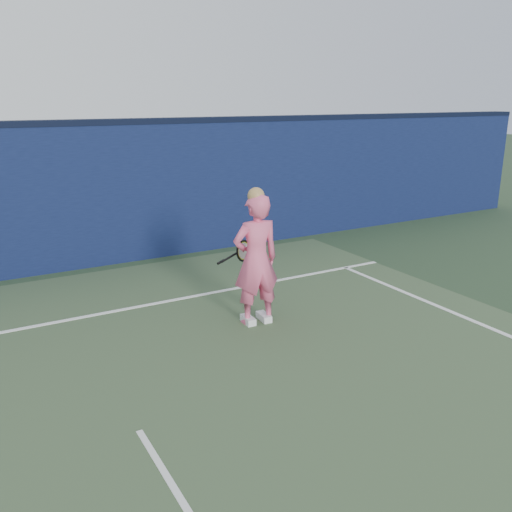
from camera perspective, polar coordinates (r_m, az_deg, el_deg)
ground at (r=4.60m, az=-8.03°, el=-23.99°), size 80.00×80.00×0.00m
backstop_wall at (r=10.03m, az=-22.33°, el=5.28°), size 24.00×0.40×2.50m
wall_cap at (r=9.89m, az=-23.16°, el=12.68°), size 24.00×0.42×0.10m
player at (r=7.19m, az=-0.00°, el=-0.37°), size 0.68×0.47×1.86m
racket at (r=7.60m, az=-1.52°, el=0.47°), size 0.59×0.18×0.31m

